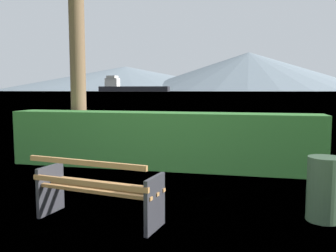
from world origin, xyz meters
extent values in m
plane|color=olive|center=(0.00, 0.00, 0.00)|extent=(1400.00, 1400.00, 0.00)
plane|color=#6B8EA3|center=(0.00, 308.40, 0.00)|extent=(620.00, 620.00, 0.00)
cube|color=#A0703F|center=(-0.03, -0.19, 0.45)|extent=(1.67, 0.35, 0.04)
cube|color=#A0703F|center=(0.00, 0.00, 0.45)|extent=(1.67, 0.35, 0.04)
cube|color=#A0703F|center=(0.03, 0.19, 0.45)|extent=(1.67, 0.35, 0.04)
cube|color=#A0703F|center=(-0.05, -0.26, 0.57)|extent=(1.66, 0.33, 0.06)
cube|color=#A0703F|center=(-0.05, -0.31, 0.84)|extent=(1.66, 0.33, 0.06)
cube|color=#2D2D33|center=(-0.79, 0.12, 0.34)|extent=(0.14, 0.51, 0.68)
cube|color=#2D2D33|center=(0.79, -0.16, 0.34)|extent=(0.14, 0.51, 0.68)
cube|color=#387A33|center=(0.00, 3.28, 0.61)|extent=(6.80, 0.77, 1.23)
cylinder|color=brown|center=(-2.31, 4.02, 2.57)|extent=(0.38, 0.38, 5.13)
cylinder|color=#385138|center=(2.87, 0.66, 0.42)|extent=(0.44, 0.44, 0.85)
cube|color=#232328|center=(-99.52, 302.53, 2.32)|extent=(64.14, 11.17, 4.64)
cube|color=silver|center=(-119.99, 302.22, 8.35)|extent=(11.66, 9.34, 7.42)
cube|color=beige|center=(-119.99, 302.22, 13.22)|extent=(8.22, 10.30, 2.32)
cone|color=gray|center=(-205.74, 578.30, 20.54)|extent=(421.86, 421.86, 41.09)
cone|color=gray|center=(0.00, 545.13, 28.57)|extent=(347.69, 347.69, 57.14)
camera|label=1|loc=(1.88, -4.23, 1.72)|focal=38.02mm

